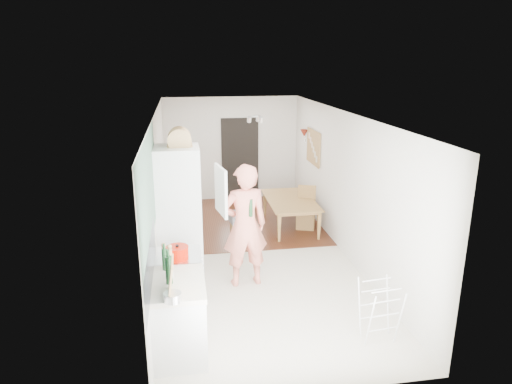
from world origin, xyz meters
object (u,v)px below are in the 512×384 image
object	(u,v)px
stool	(240,232)
drying_rack	(379,312)
dining_table	(292,215)
dining_chair	(306,208)
person	(245,215)

from	to	relation	value
stool	drying_rack	xyz separation A→B (m)	(1.29, -3.30, 0.16)
dining_table	stool	size ratio (longest dim) A/B	3.18
dining_chair	drying_rack	distance (m)	3.90
dining_table	dining_chair	world-z (taller)	dining_chair
stool	person	bearing A→B (deg)	-94.69
dining_chair	dining_table	bearing A→B (deg)	176.11
person	drying_rack	size ratio (longest dim) A/B	2.92
dining_chair	drying_rack	bearing A→B (deg)	-73.04
dining_table	drying_rack	size ratio (longest dim) A/B	1.88
dining_table	stool	xyz separation A→B (m)	(-1.16, -0.71, -0.03)
person	stool	bearing A→B (deg)	-101.37
stool	drying_rack	size ratio (longest dim) A/B	0.59
dining_chair	drying_rack	size ratio (longest dim) A/B	1.13
person	dining_table	size ratio (longest dim) A/B	1.55
dining_chair	person	bearing A→B (deg)	-106.73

